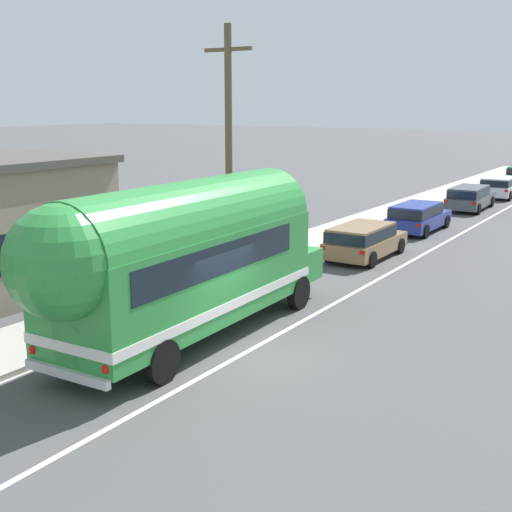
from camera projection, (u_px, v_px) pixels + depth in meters
name	position (u px, v px, depth m)	size (l,w,h in m)	color
ground_plane	(243.00, 354.00, 16.52)	(300.00, 300.00, 0.00)	#4C4C4F
lane_markings	(374.00, 255.00, 27.25)	(3.67, 80.00, 0.01)	silver
sidewalk_slab	(279.00, 253.00, 27.31)	(2.74, 90.00, 0.15)	#ADA89E
utility_pole	(229.00, 152.00, 22.33)	(1.80, 0.24, 8.50)	brown
painted_bus	(181.00, 255.00, 16.78)	(2.78, 10.99, 4.12)	#2D8C3D
car_lead	(363.00, 239.00, 26.51)	(1.98, 4.41, 1.37)	olive
car_second	(418.00, 216.00, 32.12)	(1.92, 4.57, 1.37)	navy
car_third	(470.00, 196.00, 38.81)	(2.02, 4.85, 1.37)	#474C51
car_fourth	(499.00, 186.00, 43.92)	(2.09, 4.38, 1.37)	white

